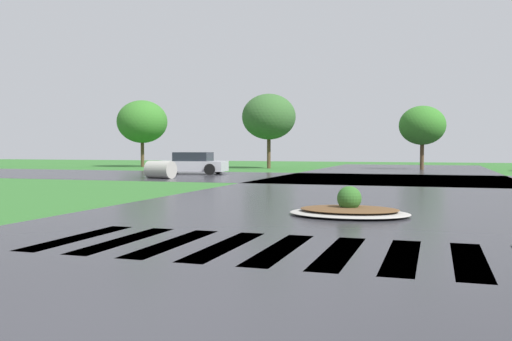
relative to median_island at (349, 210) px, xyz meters
name	(u,v)px	position (x,y,z in m)	size (l,w,h in m)	color
asphalt_roadway	(339,211)	(-0.37, 0.87, -0.13)	(11.99, 80.00, 0.01)	#2B2B30
asphalt_cross_road	(388,179)	(-0.37, 15.74, -0.13)	(90.00, 10.79, 0.01)	#2B2B30
crosswalk_stripes	(280,249)	(-0.37, -4.56, -0.13)	(7.65, 2.81, 0.01)	white
median_island	(349,210)	(0.00, 0.00, 0.00)	(2.75, 2.06, 0.68)	#9E9B93
car_silver_hatch	(192,164)	(-12.09, 17.87, 0.48)	(4.39, 2.53, 1.30)	#B7B7BF
drainage_pipe_stack	(160,170)	(-11.49, 12.75, 0.31)	(1.59, 1.16, 0.90)	#9E9B93
background_treeline	(450,114)	(2.80, 28.44, 3.77)	(49.96, 6.44, 6.40)	#4C3823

